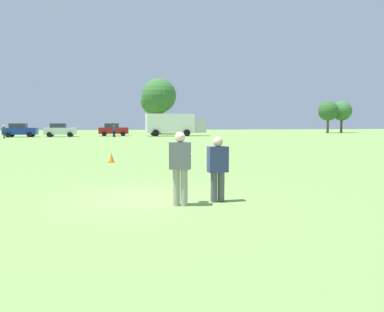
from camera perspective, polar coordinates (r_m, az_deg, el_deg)
The scene contains 15 objects.
ground_plane at distance 9.47m, azimuth -6.43°, elevation -6.45°, with size 186.77×186.77×0.00m, color #6B9347.
player_thrower at distance 8.47m, azimuth -1.83°, elevation -1.28°, with size 0.53×0.39×1.69m.
player_defender at distance 8.91m, azimuth 3.94°, elevation -1.49°, with size 0.48×0.30×1.56m.
frisbee at distance 8.73m, azimuth -0.85°, elevation 0.25°, with size 0.27×0.27×0.05m.
traffic_cone at distance 18.32m, azimuth -12.19°, elevation -0.23°, with size 0.32×0.32×0.48m.
parked_car_near_left at distance 54.97m, azimuth -24.75°, elevation 3.60°, with size 4.24×2.29×1.82m.
parked_car_mid_left at distance 53.94m, azimuth -19.48°, elevation 3.76°, with size 4.24×2.29×1.82m.
parked_car_center at distance 55.24m, azimuth -11.94°, elevation 3.96°, with size 4.24×2.29×1.82m.
box_truck at distance 54.03m, azimuth -2.73°, elevation 4.92°, with size 8.55×3.14×3.18m.
bystander_sideline_watcher at distance 50.70m, azimuth -11.79°, elevation 3.84°, with size 0.45×0.28×1.58m.
bystander_far_jogger at distance 50.36m, azimuth -26.76°, elevation 3.44°, with size 0.39×0.51×1.64m.
tree_center_elm at distance 64.52m, azimuth -5.60°, elevation 8.36°, with size 5.03×5.03×8.17m.
tree_east_birch at distance 63.15m, azimuth -5.03°, elevation 9.12°, with size 5.70×5.70×9.26m.
tree_east_oak at distance 75.07m, azimuth 20.06°, elevation 6.47°, with size 3.68×3.68×5.98m.
tree_far_east_pine at distance 77.63m, azimuth 21.88°, elevation 6.39°, with size 3.73×3.73×6.05m.
Camera 1 is at (-0.67, -9.26, 1.89)m, focal length 34.98 mm.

